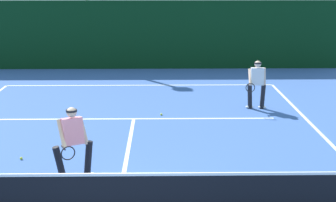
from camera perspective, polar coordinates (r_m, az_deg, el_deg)
court_line_baseline_far at (r=19.14m, az=-3.34°, el=1.87°), size 10.50×0.10×0.01m
court_line_service at (r=14.77m, az=-4.06°, el=-2.10°), size 8.56×0.10×0.01m
court_line_centre at (r=11.70m, az=-4.91°, el=-6.76°), size 0.10×6.40×0.01m
tennis_net at (r=8.58m, az=-6.45°, el=-11.45°), size 11.50×0.09×1.09m
player_near at (r=10.41m, az=-11.13°, el=-4.59°), size 0.85×0.99×1.62m
player_far at (r=15.90m, az=10.41°, el=2.14°), size 0.80×0.86×1.58m
tennis_ball at (r=12.11m, az=-16.91°, el=-6.47°), size 0.07×0.07×0.07m
tennis_ball_extra at (r=15.08m, az=-0.80°, el=-1.58°), size 0.07×0.07×0.07m
back_fence_windscreen at (r=22.26m, az=-3.04°, el=7.77°), size 18.22×0.12×3.11m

